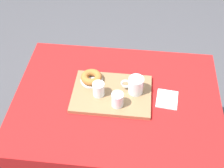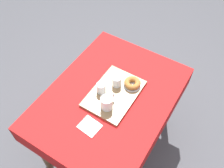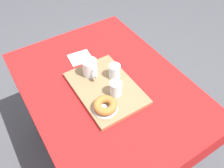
% 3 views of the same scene
% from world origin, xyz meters
% --- Properties ---
extents(ground_plane, '(6.00, 6.00, 0.00)m').
position_xyz_m(ground_plane, '(0.00, 0.00, 0.00)').
color(ground_plane, '#47474C').
extents(dining_table, '(1.13, 0.84, 0.74)m').
position_xyz_m(dining_table, '(0.00, 0.00, 0.62)').
color(dining_table, red).
rests_on(dining_table, ground).
extents(serving_tray, '(0.43, 0.30, 0.02)m').
position_xyz_m(serving_tray, '(0.03, -0.02, 0.75)').
color(serving_tray, olive).
rests_on(serving_tray, dining_table).
extents(tea_mug_left, '(0.12, 0.08, 0.10)m').
position_xyz_m(tea_mug_left, '(-0.10, -0.04, 0.81)').
color(tea_mug_left, white).
rests_on(tea_mug_left, serving_tray).
extents(water_glass_near, '(0.06, 0.06, 0.08)m').
position_xyz_m(water_glass_near, '(0.10, 0.00, 0.80)').
color(water_glass_near, white).
rests_on(water_glass_near, serving_tray).
extents(water_glass_far, '(0.06, 0.06, 0.08)m').
position_xyz_m(water_glass_far, '(-0.01, 0.06, 0.80)').
color(water_glass_far, white).
rests_on(water_glass_far, serving_tray).
extents(donut_plate_left, '(0.13, 0.13, 0.01)m').
position_xyz_m(donut_plate_left, '(0.15, -0.10, 0.76)').
color(donut_plate_left, silver).
rests_on(donut_plate_left, serving_tray).
extents(sugar_donut_left, '(0.12, 0.12, 0.04)m').
position_xyz_m(sugar_donut_left, '(0.15, -0.10, 0.79)').
color(sugar_donut_left, '#A3662D').
rests_on(sugar_donut_left, donut_plate_left).
extents(paper_napkin, '(0.13, 0.14, 0.01)m').
position_xyz_m(paper_napkin, '(-0.27, -0.02, 0.74)').
color(paper_napkin, white).
rests_on(paper_napkin, dining_table).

